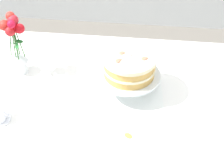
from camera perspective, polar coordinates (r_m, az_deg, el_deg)
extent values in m
cube|color=white|center=(1.66, -1.77, -3.82)|extent=(1.40, 1.00, 0.03)
cylinder|color=brown|center=(2.33, -15.04, -2.45)|extent=(0.06, 0.06, 0.71)
cylinder|color=brown|center=(2.23, 15.34, -4.70)|extent=(0.06, 0.06, 0.71)
cube|color=white|center=(1.68, 2.67, -2.48)|extent=(0.34, 0.34, 0.00)
cylinder|color=silver|center=(1.67, 2.67, -2.31)|extent=(0.11, 0.11, 0.01)
cylinder|color=silver|center=(1.65, 2.72, -1.21)|extent=(0.03, 0.03, 0.07)
cylinder|color=silver|center=(1.62, 2.76, -0.05)|extent=(0.29, 0.29, 0.01)
cylinder|color=tan|center=(1.60, 2.79, 0.60)|extent=(0.23, 0.23, 0.04)
cylinder|color=beige|center=(1.59, 2.82, 1.26)|extent=(0.24, 0.24, 0.01)
cylinder|color=tan|center=(1.57, 2.84, 1.94)|extent=(0.23, 0.23, 0.04)
cylinder|color=beige|center=(1.56, 2.87, 2.72)|extent=(0.24, 0.24, 0.02)
ellipsoid|color=#E56B51|center=(1.52, 1.06, 2.37)|extent=(0.04, 0.03, 0.00)
ellipsoid|color=pink|center=(1.56, 2.89, 3.21)|extent=(0.03, 0.02, 0.00)
ellipsoid|color=#E56B51|center=(1.52, 0.96, 2.21)|extent=(0.02, 0.03, 0.00)
ellipsoid|color=#E56B51|center=(1.54, 5.29, 2.65)|extent=(0.04, 0.04, 0.01)
ellipsoid|color=#E56B51|center=(1.57, 1.62, 3.54)|extent=(0.04, 0.04, 0.00)
cylinder|color=silver|center=(1.82, -14.68, 1.29)|extent=(0.07, 0.07, 0.07)
cone|color=silver|center=(1.79, -14.99, 2.78)|extent=(0.09, 0.09, 0.05)
cylinder|color=#2D6028|center=(1.73, -14.73, 5.00)|extent=(0.03, 0.01, 0.16)
sphere|color=red|center=(1.68, -14.77, 7.20)|extent=(0.05, 0.05, 0.05)
ellipsoid|color=#236B2D|center=(1.72, -14.89, 5.21)|extent=(0.05, 0.02, 0.01)
cylinder|color=#2D6028|center=(1.74, -15.34, 5.69)|extent=(0.01, 0.02, 0.19)
sphere|color=red|center=(1.69, -15.78, 8.48)|extent=(0.05, 0.05, 0.05)
cylinder|color=#2D6028|center=(1.74, -15.58, 6.02)|extent=(0.01, 0.02, 0.21)
sphere|color=red|center=(1.70, -16.18, 9.09)|extent=(0.04, 0.04, 0.04)
ellipsoid|color=#236B2D|center=(1.72, -15.68, 7.04)|extent=(0.03, 0.05, 0.01)
cylinder|color=#2D6028|center=(1.74, -16.17, 5.25)|extent=(0.03, 0.01, 0.17)
sphere|color=red|center=(1.70, -17.06, 7.63)|extent=(0.05, 0.05, 0.05)
ellipsoid|color=#236B2D|center=(1.74, -15.80, 4.91)|extent=(0.04, 0.02, 0.02)
cylinder|color=#2D6028|center=(1.74, -15.64, 4.77)|extent=(0.01, 0.02, 0.15)
sphere|color=red|center=(1.69, -16.19, 6.77)|extent=(0.05, 0.05, 0.05)
cylinder|color=#2D6028|center=(1.71, -15.48, 5.22)|extent=(0.01, 0.02, 0.20)
sphere|color=red|center=(1.65, -16.02, 7.85)|extent=(0.04, 0.04, 0.04)
ellipsoid|color=#236B2D|center=(1.72, -15.17, 4.48)|extent=(0.04, 0.05, 0.01)
torus|color=white|center=(1.57, -16.58, -6.23)|extent=(0.03, 0.01, 0.03)
ellipsoid|color=yellow|center=(1.48, 2.67, -9.89)|extent=(0.05, 0.04, 0.00)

